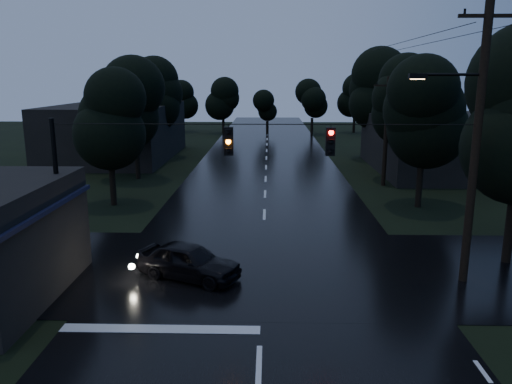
{
  "coord_description": "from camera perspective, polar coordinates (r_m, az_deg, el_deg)",
  "views": [
    {
      "loc": [
        0.23,
        -6.6,
        7.38
      ],
      "look_at": [
        -0.33,
        14.91,
        2.46
      ],
      "focal_mm": 35.0,
      "sensor_mm": 36.0,
      "label": 1
    }
  ],
  "objects": [
    {
      "name": "tree_left_a",
      "position": [
        30.13,
        -16.53,
        8.29
      ],
      "size": [
        3.92,
        3.92,
        8.26
      ],
      "color": "black",
      "rests_on": "ground"
    },
    {
      "name": "tree_right_a",
      "position": [
        29.97,
        18.73,
        8.84
      ],
      "size": [
        4.2,
        4.2,
        8.85
      ],
      "color": "black",
      "rests_on": "ground"
    },
    {
      "name": "building_far_right",
      "position": [
        43.19,
        20.16,
        5.2
      ],
      "size": [
        10.0,
        14.0,
        4.4
      ],
      "primitive_type": "cube",
      "color": "black",
      "rests_on": "ground"
    },
    {
      "name": "main_road",
      "position": [
        37.34,
        1.11,
        1.48
      ],
      "size": [
        12.0,
        120.0,
        0.02
      ],
      "primitive_type": "cube",
      "color": "black",
      "rests_on": "ground"
    },
    {
      "name": "utility_pole_main",
      "position": [
        19.13,
        23.64,
        5.44
      ],
      "size": [
        3.5,
        0.3,
        10.0
      ],
      "color": "black",
      "rests_on": "ground"
    },
    {
      "name": "utility_pole_far",
      "position": [
        35.7,
        14.65,
        6.84
      ],
      "size": [
        2.0,
        0.3,
        7.5
      ],
      "color": "black",
      "rests_on": "ground"
    },
    {
      "name": "tree_left_c",
      "position": [
        47.78,
        -11.33,
        10.97
      ],
      "size": [
        4.48,
        4.48,
        9.44
      ],
      "color": "black",
      "rests_on": "ground"
    },
    {
      "name": "tree_left_b",
      "position": [
        37.94,
        -13.74,
        9.86
      ],
      "size": [
        4.2,
        4.2,
        8.85
      ],
      "color": "black",
      "rests_on": "ground"
    },
    {
      "name": "cross_street",
      "position": [
        20.01,
        0.74,
        -8.76
      ],
      "size": [
        60.0,
        9.0,
        0.02
      ],
      "primitive_type": "cube",
      "color": "black",
      "rests_on": "ground"
    },
    {
      "name": "anchor_pole_left",
      "position": [
        19.72,
        -21.64,
        -0.88
      ],
      "size": [
        0.18,
        0.18,
        6.0
      ],
      "primitive_type": "cylinder",
      "color": "black",
      "rests_on": "ground"
    },
    {
      "name": "building_far_left",
      "position": [
        48.97,
        -15.52,
        6.69
      ],
      "size": [
        10.0,
        16.0,
        5.0
      ],
      "primitive_type": "cube",
      "color": "black",
      "rests_on": "ground"
    },
    {
      "name": "tree_right_c",
      "position": [
        47.67,
        13.83,
        11.3
      ],
      "size": [
        4.76,
        4.76,
        10.03
      ],
      "color": "black",
      "rests_on": "ground"
    },
    {
      "name": "tree_right_b",
      "position": [
        37.81,
        16.1,
        10.28
      ],
      "size": [
        4.48,
        4.48,
        9.44
      ],
      "color": "black",
      "rests_on": "ground"
    },
    {
      "name": "car",
      "position": [
        19.06,
        -7.68,
        -7.82
      ],
      "size": [
        4.32,
        3.07,
        1.37
      ],
      "primitive_type": "imported",
      "rotation": [
        0.0,
        0.0,
        1.16
      ],
      "color": "black",
      "rests_on": "ground"
    },
    {
      "name": "span_signals",
      "position": [
        17.73,
        2.55,
        5.94
      ],
      "size": [
        15.0,
        0.37,
        1.12
      ],
      "color": "black",
      "rests_on": "ground"
    }
  ]
}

